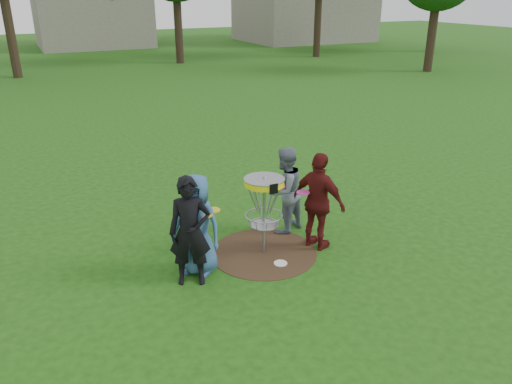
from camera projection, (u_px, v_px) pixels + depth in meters
name	position (u px, v px, depth m)	size (l,w,h in m)	color
ground	(264.00, 253.00, 8.44)	(100.00, 100.00, 0.00)	#19470F
dirt_patch	(264.00, 252.00, 8.43)	(1.80, 1.80, 0.01)	#47331E
player_blue	(197.00, 225.00, 7.59)	(0.79, 0.51, 1.62)	#315A89
player_black	(190.00, 232.00, 7.29)	(0.62, 0.41, 1.69)	black
player_grey	(285.00, 190.00, 8.92)	(0.77, 0.60, 1.59)	slate
player_maroon	(319.00, 202.00, 8.31)	(0.99, 0.41, 1.70)	#541413
disc_on_grass	(281.00, 263.00, 8.09)	(0.22, 0.22, 0.02)	white
disc_golf_basket	(264.00, 197.00, 8.05)	(0.66, 0.67, 1.38)	#9EA0A5
held_discs	(252.00, 200.00, 7.96)	(1.97, 0.90, 0.08)	gold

